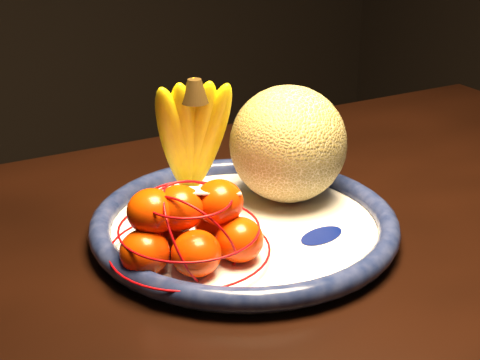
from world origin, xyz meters
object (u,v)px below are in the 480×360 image
cantaloupe (288,144)px  banana_bunch (192,134)px  dining_table (238,339)px  fruit_bowl (244,225)px  mandarin_bag (189,228)px

cantaloupe → banana_bunch: 0.12m
dining_table → fruit_bowl: size_ratio=4.24×
mandarin_bag → fruit_bowl: bearing=21.8°
fruit_bowl → mandarin_bag: 0.11m
dining_table → mandarin_bag: 0.14m
dining_table → fruit_bowl: 0.14m
dining_table → cantaloupe: (0.15, 0.12, 0.17)m
fruit_bowl → cantaloupe: size_ratio=2.49×
dining_table → mandarin_bag: mandarin_bag is taller
banana_bunch → mandarin_bag: banana_bunch is taller
cantaloupe → fruit_bowl: bearing=-156.6°
dining_table → cantaloupe: cantaloupe is taller
dining_table → cantaloupe: bearing=41.7°
fruit_bowl → cantaloupe: bearing=23.4°
cantaloupe → banana_bunch: banana_bunch is taller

